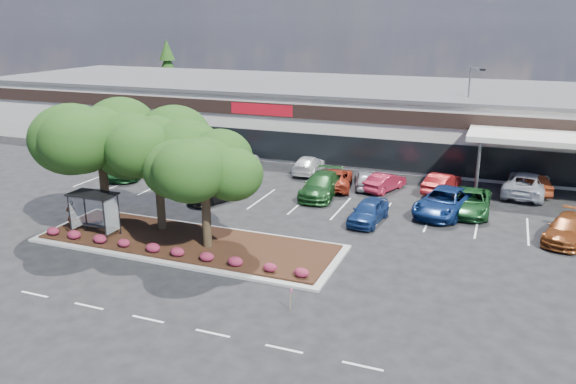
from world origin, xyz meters
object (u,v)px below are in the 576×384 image
(survey_stake, at_px, (291,296))
(car_1, at_px, (175,173))
(car_0, at_px, (130,167))
(light_pole, at_px, (467,125))

(survey_stake, relative_size, car_1, 0.19)
(car_0, distance_m, car_1, 4.46)
(light_pole, relative_size, car_1, 1.57)
(survey_stake, distance_m, car_1, 22.57)
(light_pole, height_order, car_1, light_pole)
(light_pole, bearing_deg, survey_stake, -100.02)
(light_pole, bearing_deg, car_0, -153.30)
(survey_stake, distance_m, car_0, 26.05)
(survey_stake, height_order, car_1, car_1)
(survey_stake, xyz_separation_m, car_1, (-15.99, 15.93, 0.08))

